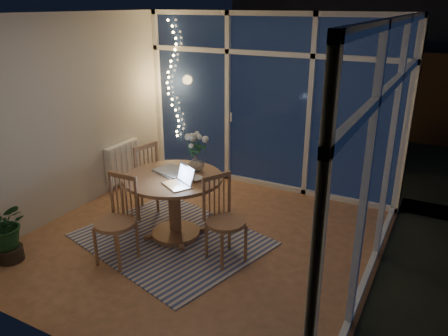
{
  "coord_description": "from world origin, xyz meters",
  "views": [
    {
      "loc": [
        2.44,
        -3.95,
        2.7
      ],
      "look_at": [
        0.18,
        0.25,
        0.89
      ],
      "focal_mm": 35.0,
      "sensor_mm": 36.0,
      "label": 1
    }
  ],
  "objects_px": {
    "chair_left": "(138,178)",
    "laptop": "(176,176)",
    "flower_vase": "(196,163)",
    "potted_plant": "(6,230)",
    "dining_table": "(175,207)",
    "chair_right": "(226,220)",
    "chair_front": "(115,221)"
  },
  "relations": [
    {
      "from": "laptop",
      "to": "chair_left",
      "type": "bearing_deg",
      "value": -178.75
    },
    {
      "from": "flower_vase",
      "to": "potted_plant",
      "type": "height_order",
      "value": "flower_vase"
    },
    {
      "from": "chair_left",
      "to": "flower_vase",
      "type": "bearing_deg",
      "value": 101.1
    },
    {
      "from": "flower_vase",
      "to": "potted_plant",
      "type": "bearing_deg",
      "value": -132.59
    },
    {
      "from": "chair_right",
      "to": "potted_plant",
      "type": "relative_size",
      "value": 1.3
    },
    {
      "from": "flower_vase",
      "to": "dining_table",
      "type": "bearing_deg",
      "value": -118.25
    },
    {
      "from": "dining_table",
      "to": "chair_left",
      "type": "xyz_separation_m",
      "value": [
        -0.76,
        0.28,
        0.13
      ]
    },
    {
      "from": "dining_table",
      "to": "flower_vase",
      "type": "height_order",
      "value": "flower_vase"
    },
    {
      "from": "chair_left",
      "to": "potted_plant",
      "type": "xyz_separation_m",
      "value": [
        -0.55,
        -1.61,
        -0.14
      ]
    },
    {
      "from": "flower_vase",
      "to": "chair_left",
      "type": "bearing_deg",
      "value": 179.36
    },
    {
      "from": "chair_right",
      "to": "laptop",
      "type": "relative_size",
      "value": 3.04
    },
    {
      "from": "chair_left",
      "to": "chair_right",
      "type": "bearing_deg",
      "value": 85.33
    },
    {
      "from": "chair_right",
      "to": "potted_plant",
      "type": "xyz_separation_m",
      "value": [
        -2.11,
        -1.15,
        -0.12
      ]
    },
    {
      "from": "chair_front",
      "to": "laptop",
      "type": "height_order",
      "value": "laptop"
    },
    {
      "from": "chair_right",
      "to": "potted_plant",
      "type": "distance_m",
      "value": 2.41
    },
    {
      "from": "chair_right",
      "to": "chair_front",
      "type": "height_order",
      "value": "chair_front"
    },
    {
      "from": "dining_table",
      "to": "chair_front",
      "type": "xyz_separation_m",
      "value": [
        -0.24,
        -0.78,
        0.11
      ]
    },
    {
      "from": "dining_table",
      "to": "laptop",
      "type": "xyz_separation_m",
      "value": [
        0.2,
        -0.22,
        0.52
      ]
    },
    {
      "from": "chair_right",
      "to": "flower_vase",
      "type": "height_order",
      "value": "flower_vase"
    },
    {
      "from": "laptop",
      "to": "flower_vase",
      "type": "bearing_deg",
      "value": 124.49
    },
    {
      "from": "chair_left",
      "to": "laptop",
      "type": "distance_m",
      "value": 1.15
    },
    {
      "from": "chair_left",
      "to": "chair_front",
      "type": "distance_m",
      "value": 1.18
    },
    {
      "from": "dining_table",
      "to": "potted_plant",
      "type": "xyz_separation_m",
      "value": [
        -1.32,
        -1.32,
        -0.02
      ]
    },
    {
      "from": "chair_left",
      "to": "flower_vase",
      "type": "xyz_separation_m",
      "value": [
        0.91,
        -0.01,
        0.37
      ]
    },
    {
      "from": "laptop",
      "to": "chair_front",
      "type": "bearing_deg",
      "value": -99.51
    },
    {
      "from": "chair_right",
      "to": "potted_plant",
      "type": "height_order",
      "value": "chair_right"
    },
    {
      "from": "flower_vase",
      "to": "potted_plant",
      "type": "distance_m",
      "value": 2.23
    },
    {
      "from": "chair_left",
      "to": "laptop",
      "type": "height_order",
      "value": "chair_left"
    },
    {
      "from": "chair_front",
      "to": "flower_vase",
      "type": "xyz_separation_m",
      "value": [
        0.39,
        1.05,
        0.4
      ]
    },
    {
      "from": "potted_plant",
      "to": "dining_table",
      "type": "bearing_deg",
      "value": 45.06
    },
    {
      "from": "chair_left",
      "to": "chair_right",
      "type": "distance_m",
      "value": 1.63
    },
    {
      "from": "laptop",
      "to": "flower_vase",
      "type": "height_order",
      "value": "laptop"
    }
  ]
}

